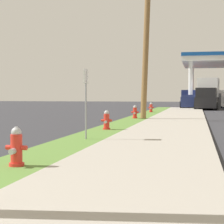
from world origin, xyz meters
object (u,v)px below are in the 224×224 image
at_px(fire_hydrant_fourth, 151,108).
at_px(street_sign_post, 86,89).
at_px(car_teal_by_far_pump, 207,100).
at_px(utility_pole_midground, 146,37).
at_px(car_red_by_near_pump, 196,101).
at_px(truck_navy_at_far_bay, 190,100).
at_px(fire_hydrant_third, 135,113).
at_px(truck_black_on_apron, 208,94).
at_px(fire_hydrant_second, 107,121).
at_px(fire_hydrant_nearest, 16,149).

xyz_separation_m(fire_hydrant_fourth, street_sign_post, (0.19, -18.84, 1.19)).
relative_size(fire_hydrant_fourth, car_teal_by_far_pump, 0.16).
height_order(utility_pole_midground, car_teal_by_far_pump, utility_pole_midground).
height_order(fire_hydrant_fourth, car_red_by_near_pump, car_red_by_near_pump).
bearing_deg(street_sign_post, fire_hydrant_fourth, 90.58).
bearing_deg(car_red_by_near_pump, utility_pole_midground, -95.57).
relative_size(utility_pole_midground, truck_navy_at_far_bay, 1.65).
bearing_deg(fire_hydrant_third, car_red_by_near_pump, 83.18).
bearing_deg(street_sign_post, fire_hydrant_third, 90.92).
relative_size(utility_pole_midground, truck_black_on_apron, 1.38).
bearing_deg(fire_hydrant_second, truck_black_on_apron, 80.14).
xyz_separation_m(car_teal_by_far_pump, truck_navy_at_far_bay, (-2.00, -10.79, 0.19)).
height_order(fire_hydrant_fourth, utility_pole_midground, utility_pole_midground).
xyz_separation_m(car_red_by_near_pump, car_teal_by_far_pump, (1.34, 3.50, 0.00)).
bearing_deg(fire_hydrant_second, fire_hydrant_fourth, 90.22).
bearing_deg(utility_pole_midground, street_sign_post, -92.42).
height_order(street_sign_post, car_teal_by_far_pump, street_sign_post).
xyz_separation_m(fire_hydrant_fourth, car_red_by_near_pump, (3.38, 19.98, 0.28)).
distance_m(fire_hydrant_nearest, fire_hydrant_fourth, 23.49).
height_order(street_sign_post, truck_navy_at_far_bay, street_sign_post).
bearing_deg(fire_hydrant_third, car_teal_by_far_pump, 81.54).
relative_size(fire_hydrant_second, utility_pole_midground, 0.08).
bearing_deg(truck_navy_at_far_bay, fire_hydrant_fourth, -102.06).
height_order(fire_hydrant_fourth, truck_black_on_apron, truck_black_on_apron).
relative_size(fire_hydrant_nearest, truck_black_on_apron, 0.11).
bearing_deg(fire_hydrant_nearest, truck_navy_at_far_bay, 85.97).
relative_size(fire_hydrant_second, street_sign_post, 0.35).
height_order(fire_hydrant_nearest, fire_hydrant_fourth, same).
height_order(fire_hydrant_nearest, car_teal_by_far_pump, car_teal_by_far_pump).
distance_m(fire_hydrant_nearest, car_teal_by_far_pump, 47.19).
height_order(fire_hydrant_third, utility_pole_midground, utility_pole_midground).
bearing_deg(car_red_by_near_pump, fire_hydrant_third, -96.82).
height_order(car_red_by_near_pump, car_teal_by_far_pump, same).
bearing_deg(truck_navy_at_far_bay, car_teal_by_far_pump, 79.47).
bearing_deg(truck_black_on_apron, fire_hydrant_second, -99.86).
distance_m(street_sign_post, car_teal_by_far_pump, 42.58).
xyz_separation_m(fire_hydrant_nearest, truck_black_on_apron, (4.36, 33.67, 1.04)).
height_order(fire_hydrant_third, street_sign_post, street_sign_post).
xyz_separation_m(fire_hydrant_second, truck_navy_at_far_bay, (2.65, 28.19, 0.47)).
relative_size(utility_pole_midground, street_sign_post, 4.27).
xyz_separation_m(street_sign_post, truck_navy_at_far_bay, (2.52, 31.54, -0.72)).
relative_size(car_teal_by_far_pump, truck_black_on_apron, 0.70).
distance_m(fire_hydrant_third, street_sign_post, 10.78).
xyz_separation_m(fire_hydrant_second, car_red_by_near_pump, (3.32, 35.48, 0.28)).
bearing_deg(truck_black_on_apron, fire_hydrant_fourth, -113.95).
height_order(car_red_by_near_pump, truck_black_on_apron, truck_black_on_apron).
xyz_separation_m(utility_pole_midground, street_sign_post, (-0.45, -10.75, -3.09)).
height_order(fire_hydrant_second, utility_pole_midground, utility_pole_midground).
relative_size(street_sign_post, car_red_by_near_pump, 0.46).
height_order(fire_hydrant_second, car_red_by_near_pump, car_red_by_near_pump).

